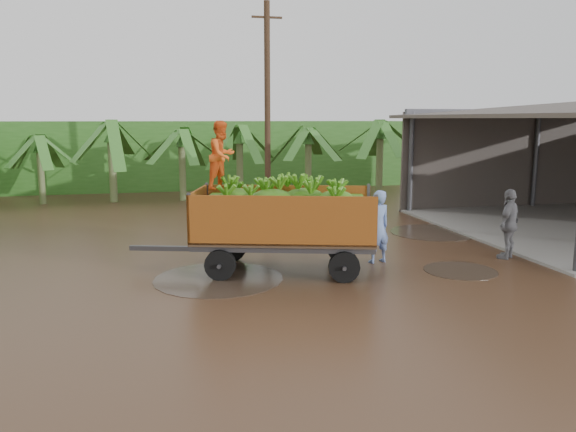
# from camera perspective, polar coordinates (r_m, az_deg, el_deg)

# --- Properties ---
(ground) EXTENTS (100.00, 100.00, 0.00)m
(ground) POSITION_cam_1_polar(r_m,az_deg,el_deg) (16.09, 3.70, -3.56)
(ground) COLOR black
(ground) RESTS_ON ground
(hedge_north) EXTENTS (22.00, 3.00, 3.60)m
(hedge_north) POSITION_cam_1_polar(r_m,az_deg,el_deg) (31.13, -8.47, 6.20)
(hedge_north) COLOR #2D661E
(hedge_north) RESTS_ON ground
(banana_trailer) EXTENTS (6.12, 3.26, 3.68)m
(banana_trailer) POSITION_cam_1_polar(r_m,az_deg,el_deg) (13.72, -0.57, -0.18)
(banana_trailer) COLOR #C4671C
(banana_trailer) RESTS_ON ground
(man_blue) EXTENTS (0.79, 0.61, 1.91)m
(man_blue) POSITION_cam_1_polar(r_m,az_deg,el_deg) (14.78, 9.10, -1.08)
(man_blue) COLOR #6F8BCC
(man_blue) RESTS_ON ground
(man_grey) EXTENTS (1.17, 1.03, 1.89)m
(man_grey) POSITION_cam_1_polar(r_m,az_deg,el_deg) (16.16, 21.53, -0.75)
(man_grey) COLOR slate
(man_grey) RESTS_ON ground
(utility_pole) EXTENTS (1.20, 0.24, 8.21)m
(utility_pole) POSITION_cam_1_polar(r_m,az_deg,el_deg) (22.69, -2.10, 10.95)
(utility_pole) COLOR #47301E
(utility_pole) RESTS_ON ground
(banana_plants) EXTENTS (21.31, 16.78, 3.74)m
(banana_plants) POSITION_cam_1_polar(r_m,az_deg,el_deg) (23.12, -13.82, 4.55)
(banana_plants) COLOR #2D661E
(banana_plants) RESTS_ON ground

